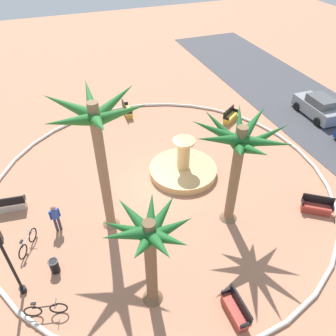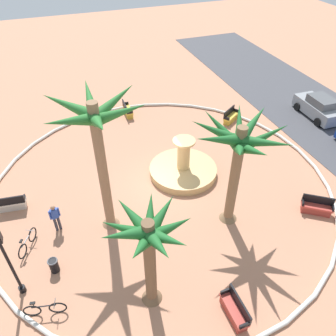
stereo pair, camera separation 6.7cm
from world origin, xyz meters
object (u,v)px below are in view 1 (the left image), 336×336
object	(u,v)px
fountain	(183,169)
bench_southwest	(230,117)
bench_west	(316,207)
person_cyclist_helmet	(56,217)
bench_north	(127,111)
bicycle_by_lamppost	(46,310)
palm_tree_near_fountain	(239,148)
trash_bin	(54,266)
bench_southeast	(11,205)
palm_tree_mid_plaza	(149,241)
palm_tree_by_curb	(98,135)
bicycle_red_frame	(28,243)
bench_east	(235,310)
lamppost	(8,259)
parked_car_leftmost	(318,107)

from	to	relation	value
fountain	bench_southwest	distance (m)	7.24
fountain	bench_southwest	bearing A→B (deg)	128.16
bench_west	person_cyclist_helmet	distance (m)	13.53
fountain	bench_north	bearing A→B (deg)	-170.58
bicycle_by_lamppost	fountain	bearing A→B (deg)	126.58
palm_tree_near_fountain	bench_north	xyz separation A→B (m)	(-12.35, -2.16, -4.18)
trash_bin	bench_southeast	bearing A→B (deg)	-159.21
palm_tree_mid_plaza	bicycle_by_lamppost	bearing A→B (deg)	-100.94
trash_bin	bicycle_by_lamppost	xyz separation A→B (m)	(1.97, -0.53, -0.00)
trash_bin	person_cyclist_helmet	world-z (taller)	person_cyclist_helmet
palm_tree_near_fountain	palm_tree_by_curb	size ratio (longest dim) A/B	0.81
bench_southwest	bicycle_red_frame	size ratio (longest dim) A/B	1.04
fountain	bench_west	distance (m)	7.71
bench_north	bicycle_red_frame	xyz separation A→B (m)	(10.74, -7.75, 0.04)
bench_southeast	person_cyclist_helmet	world-z (taller)	person_cyclist_helmet
trash_bin	bicycle_red_frame	size ratio (longest dim) A/B	0.47
bench_southeast	palm_tree_near_fountain	bearing A→B (deg)	66.43
palm_tree_near_fountain	bench_east	distance (m)	6.74
bench_southwest	bicycle_red_frame	world-z (taller)	bench_southwest
lamppost	bicycle_red_frame	world-z (taller)	lamppost
lamppost	palm_tree_near_fountain	bearing A→B (deg)	93.86
bench_southwest	parked_car_leftmost	xyz separation A→B (m)	(1.65, 6.61, 0.43)
palm_tree_near_fountain	parked_car_leftmost	distance (m)	14.01
fountain	bench_north	world-z (taller)	fountain
palm_tree_near_fountain	trash_bin	xyz separation A→B (m)	(0.13, -8.85, -4.14)
bench_southeast	trash_bin	distance (m)	5.11
bicycle_red_frame	person_cyclist_helmet	distance (m)	1.71
palm_tree_mid_plaza	bicycle_red_frame	bearing A→B (deg)	-133.67
bench_north	fountain	bearing A→B (deg)	9.42
palm_tree_mid_plaza	parked_car_leftmost	bearing A→B (deg)	120.98
bench_west	trash_bin	bearing A→B (deg)	-94.67
bench_east	palm_tree_by_curb	bearing A→B (deg)	-151.46
palm_tree_near_fountain	bench_north	world-z (taller)	palm_tree_near_fountain
fountain	lamppost	distance (m)	10.83
bench_southeast	bicycle_by_lamppost	world-z (taller)	bench_southeast
palm_tree_near_fountain	bench_north	size ratio (longest dim) A/B	3.65
bench_west	bench_southeast	world-z (taller)	same
bench_southwest	bicycle_by_lamppost	xyz separation A→B (m)	(10.83, -14.25, 0.04)
lamppost	bicycle_red_frame	distance (m)	3.01
palm_tree_near_fountain	bicycle_by_lamppost	distance (m)	10.47
fountain	palm_tree_near_fountain	world-z (taller)	palm_tree_near_fountain
palm_tree_by_curb	lamppost	size ratio (longest dim) A/B	1.86
bicycle_red_frame	bench_southeast	bearing A→B (deg)	-166.01
palm_tree_mid_plaza	bicycle_red_frame	world-z (taller)	palm_tree_mid_plaza
palm_tree_mid_plaza	bicycle_by_lamppost	size ratio (longest dim) A/B	2.94
fountain	lamppost	xyz separation A→B (m)	(4.94, -9.44, 1.95)
fountain	bicycle_by_lamppost	world-z (taller)	fountain
bench_east	person_cyclist_helmet	xyz separation A→B (m)	(-7.06, -6.16, 0.59)
palm_tree_by_curb	fountain	bearing A→B (deg)	116.10
bench_southwest	trash_bin	size ratio (longest dim) A/B	2.20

